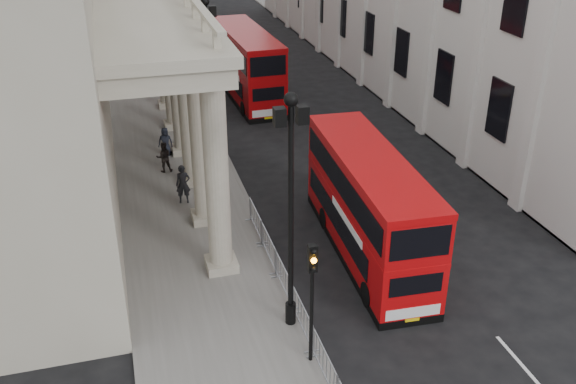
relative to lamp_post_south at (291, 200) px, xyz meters
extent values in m
cube|color=slate|center=(-2.40, 26.00, -4.85)|extent=(6.00, 140.00, 0.12)
cube|color=slate|center=(14.10, 26.00, -4.85)|extent=(3.00, 140.00, 0.12)
cube|color=slate|center=(0.55, 26.00, -4.84)|extent=(0.20, 140.00, 0.14)
cube|color=#A49E89|center=(-9.90, 14.00, 1.09)|extent=(9.00, 28.00, 12.00)
cylinder|color=black|center=(0.00, 0.00, -4.39)|extent=(0.36, 0.36, 0.80)
cylinder|color=black|center=(0.00, 0.00, -0.79)|extent=(0.18, 0.18, 8.00)
sphere|color=black|center=(0.00, 0.00, 3.31)|extent=(0.44, 0.44, 0.44)
cube|color=black|center=(0.35, 0.00, 2.81)|extent=(0.35, 0.35, 0.55)
cube|color=black|center=(-0.35, 0.00, 2.81)|extent=(0.35, 0.35, 0.55)
cylinder|color=black|center=(0.00, 16.00, -4.39)|extent=(0.36, 0.36, 0.80)
cylinder|color=black|center=(0.00, 16.00, -0.79)|extent=(0.18, 0.18, 8.00)
sphere|color=black|center=(0.00, 16.00, 3.31)|extent=(0.44, 0.44, 0.44)
cube|color=black|center=(0.35, 16.00, 2.81)|extent=(0.35, 0.35, 0.55)
cube|color=black|center=(-0.35, 16.00, 2.81)|extent=(0.35, 0.35, 0.55)
cylinder|color=black|center=(0.00, 32.00, -4.39)|extent=(0.36, 0.36, 0.80)
cylinder|color=black|center=(0.00, 32.00, -0.79)|extent=(0.18, 0.18, 8.00)
cylinder|color=black|center=(0.10, -2.00, -3.09)|extent=(0.12, 0.12, 3.40)
cube|color=black|center=(0.10, -2.00, -0.94)|extent=(0.28, 0.22, 0.90)
sphere|color=black|center=(0.10, -2.13, -0.64)|extent=(0.18, 0.18, 0.18)
sphere|color=orange|center=(0.10, -2.13, -0.94)|extent=(0.18, 0.18, 0.18)
sphere|color=black|center=(0.10, -2.13, -1.24)|extent=(0.18, 0.18, 0.18)
cube|color=gray|center=(0.25, -2.95, -4.24)|extent=(0.50, 2.30, 1.10)
cube|color=gray|center=(0.25, -0.60, -4.24)|extent=(0.50, 2.30, 1.10)
cube|color=gray|center=(0.25, 1.75, -4.24)|extent=(0.50, 2.30, 1.10)
cube|color=gray|center=(0.25, 4.10, -4.24)|extent=(0.50, 2.30, 1.10)
cube|color=gray|center=(0.25, 6.45, -4.24)|extent=(0.50, 2.30, 1.10)
cube|color=#BE080B|center=(4.28, 3.75, -3.63)|extent=(2.88, 10.08, 1.90)
cube|color=#BE080B|center=(4.28, 3.75, -1.66)|extent=(2.88, 10.08, 1.66)
cube|color=#BE080B|center=(4.28, 3.75, -0.71)|extent=(2.92, 10.12, 0.24)
cube|color=black|center=(4.28, 3.75, -4.74)|extent=(2.90, 10.08, 0.33)
cube|color=black|center=(4.28, 3.75, -3.39)|extent=(2.84, 8.19, 0.95)
cube|color=black|center=(4.28, 3.75, -1.56)|extent=(2.91, 9.51, 1.04)
cube|color=white|center=(4.02, -1.22, -4.29)|extent=(1.99, 0.16, 0.43)
cube|color=yellow|center=(4.02, -1.22, -4.61)|extent=(0.52, 0.06, 0.12)
cylinder|color=black|center=(3.03, 0.35, -4.44)|extent=(0.35, 0.96, 0.95)
cylinder|color=black|center=(5.17, 0.24, -4.44)|extent=(0.35, 0.96, 0.95)
cylinder|color=black|center=(3.33, 6.13, -4.44)|extent=(0.35, 0.96, 0.95)
cylinder|color=black|center=(5.47, 6.02, -4.44)|extent=(0.35, 0.96, 0.95)
cube|color=#A6070A|center=(3.91, 24.86, -3.55)|extent=(2.90, 10.69, 2.02)
cube|color=#A6070A|center=(3.91, 24.86, -1.45)|extent=(2.90, 10.69, 1.77)
cube|color=#A6070A|center=(3.91, 24.86, -0.44)|extent=(2.94, 10.74, 0.25)
cube|color=black|center=(3.91, 24.86, -4.73)|extent=(2.92, 10.70, 0.35)
cube|color=black|center=(3.91, 24.86, -3.29)|extent=(2.89, 8.68, 1.01)
cube|color=black|center=(3.91, 24.86, -1.35)|extent=(2.94, 10.09, 1.11)
cube|color=white|center=(4.10, 19.57, -4.25)|extent=(2.12, 0.14, 0.45)
cube|color=yellow|center=(4.10, 19.56, -4.59)|extent=(0.56, 0.06, 0.13)
cylinder|color=black|center=(2.90, 21.14, -4.41)|extent=(0.36, 1.02, 1.01)
cylinder|color=black|center=(5.18, 21.22, -4.41)|extent=(0.36, 1.02, 1.01)
cylinder|color=black|center=(2.68, 27.30, -4.41)|extent=(0.36, 1.02, 1.01)
cylinder|color=black|center=(4.96, 27.38, -4.41)|extent=(0.36, 1.02, 1.01)
imported|color=black|center=(-2.40, 10.01, -3.86)|extent=(0.73, 0.52, 1.87)
imported|color=black|center=(-2.93, 13.73, -3.98)|extent=(0.80, 0.62, 1.62)
imported|color=black|center=(-2.63, 15.89, -4.00)|extent=(0.88, 0.69, 1.58)
camera|label=1|loc=(-4.87, -17.19, 9.31)|focal=40.00mm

